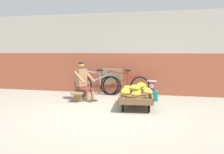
# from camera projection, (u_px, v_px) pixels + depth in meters

# --- Properties ---
(ground_plane) EXTENTS (80.00, 80.00, 0.00)m
(ground_plane) POSITION_uv_depth(u_px,v_px,m) (107.00, 114.00, 5.82)
(ground_plane) COLOR gray
(back_wall) EXTENTS (16.00, 0.30, 2.76)m
(back_wall) POSITION_uv_depth(u_px,v_px,m) (129.00, 54.00, 8.58)
(back_wall) COLOR #A35138
(back_wall) RESTS_ON ground
(banana_cart) EXTENTS (1.01, 1.53, 0.36)m
(banana_cart) POSITION_uv_depth(u_px,v_px,m) (136.00, 98.00, 6.52)
(banana_cart) COLOR brown
(banana_cart) RESTS_ON ground
(banana_pile) EXTENTS (0.90, 1.29, 0.27)m
(banana_pile) POSITION_uv_depth(u_px,v_px,m) (136.00, 89.00, 6.59)
(banana_pile) COLOR gold
(banana_pile) RESTS_ON banana_cart
(low_bench) EXTENTS (0.38, 1.12, 0.27)m
(low_bench) POSITION_uv_depth(u_px,v_px,m) (81.00, 93.00, 7.59)
(low_bench) COLOR olive
(low_bench) RESTS_ON ground
(vendor_seated) EXTENTS (0.74, 0.65, 1.14)m
(vendor_seated) POSITION_uv_depth(u_px,v_px,m) (83.00, 81.00, 7.50)
(vendor_seated) COLOR #9E704C
(vendor_seated) RESTS_ON ground
(plastic_crate) EXTENTS (0.36, 0.28, 0.30)m
(plastic_crate) POSITION_uv_depth(u_px,v_px,m) (152.00, 96.00, 7.42)
(plastic_crate) COLOR #19847F
(plastic_crate) RESTS_ON ground
(weighing_scale) EXTENTS (0.30, 0.30, 0.29)m
(weighing_scale) POSITION_uv_depth(u_px,v_px,m) (152.00, 85.00, 7.39)
(weighing_scale) COLOR #28282D
(weighing_scale) RESTS_ON plastic_crate
(bicycle_near_left) EXTENTS (1.66, 0.48, 0.86)m
(bicycle_near_left) POSITION_uv_depth(u_px,v_px,m) (97.00, 84.00, 8.43)
(bicycle_near_left) COLOR black
(bicycle_near_left) RESTS_ON ground
(bicycle_far_left) EXTENTS (1.66, 0.48, 0.86)m
(bicycle_far_left) POSITION_uv_depth(u_px,v_px,m) (124.00, 85.00, 8.29)
(bicycle_far_left) COLOR black
(bicycle_far_left) RESTS_ON ground
(sign_board) EXTENTS (0.70, 0.27, 0.87)m
(sign_board) POSITION_uv_depth(u_px,v_px,m) (113.00, 81.00, 8.63)
(sign_board) COLOR #C6B289
(sign_board) RESTS_ON ground
(shopping_bag) EXTENTS (0.18, 0.12, 0.24)m
(shopping_bag) POSITION_uv_depth(u_px,v_px,m) (147.00, 99.00, 7.04)
(shopping_bag) COLOR #3370B7
(shopping_bag) RESTS_ON ground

